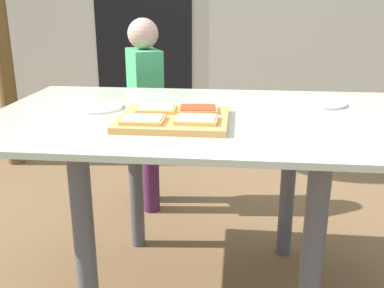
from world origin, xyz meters
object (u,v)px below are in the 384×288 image
cutting_board (174,119)px  dining_table (205,148)px  pizza_slice_far_left (156,109)px  plate_white_left (96,107)px  pizza_slice_far_right (198,109)px  pizza_slice_near_right (196,119)px  pizza_slice_near_left (143,119)px  child_left (145,105)px  plate_white_right (320,103)px

cutting_board → dining_table: bearing=49.7°
pizza_slice_far_left → plate_white_left: pizza_slice_far_left is taller
pizza_slice_far_left → pizza_slice_far_right: same height
pizza_slice_near_right → dining_table: bearing=85.2°
cutting_board → pizza_slice_near_left: (-0.08, -0.08, 0.02)m
pizza_slice_near_right → child_left: (-0.36, 0.94, -0.18)m
cutting_board → plate_white_left: (-0.31, 0.15, -0.01)m
dining_table → child_left: child_left is taller
child_left → plate_white_right: bearing=-35.7°
plate_white_right → pizza_slice_far_right: bearing=-152.0°
pizza_slice_far_right → pizza_slice_near_right: size_ratio=1.05×
plate_white_left → pizza_slice_far_left: bearing=-20.7°
dining_table → pizza_slice_far_left: pizza_slice_far_left is taller
pizza_slice_far_right → child_left: child_left is taller
dining_table → pizza_slice_far_left: 0.23m
pizza_slice_near_left → plate_white_left: 0.33m
cutting_board → plate_white_right: (0.51, 0.31, -0.01)m
pizza_slice_far_left → pizza_slice_near_left: (-0.01, -0.14, 0.00)m
pizza_slice_far_left → pizza_slice_far_right: 0.14m
pizza_slice_far_left → pizza_slice_near_right: bearing=-40.2°
pizza_slice_far_right → plate_white_right: pizza_slice_far_right is taller
pizza_slice_near_left → dining_table: bearing=47.0°
pizza_slice_near_left → plate_white_left: pizza_slice_near_left is taller
pizza_slice_far_left → dining_table: bearing=16.2°
cutting_board → pizza_slice_near_right: 0.10m
pizza_slice_near_right → child_left: bearing=111.1°
pizza_slice_far_right → plate_white_left: pizza_slice_far_right is taller
pizza_slice_far_right → pizza_slice_near_right: bearing=-86.2°
pizza_slice_near_right → pizza_slice_near_left: bearing=-173.9°
plate_white_left → plate_white_right: bearing=10.4°
cutting_board → plate_white_left: size_ratio=1.78×
pizza_slice_near_left → pizza_slice_near_right: 0.16m
plate_white_right → child_left: size_ratio=0.19×
pizza_slice_near_left → pizza_slice_far_right: 0.22m
plate_white_right → pizza_slice_near_left: bearing=-147.0°
pizza_slice_far_left → pizza_slice_near_left: 0.14m
cutting_board → plate_white_right: cutting_board is taller
plate_white_right → child_left: 0.99m
pizza_slice_far_left → child_left: 0.86m
cutting_board → plate_white_right: 0.60m
pizza_slice_far_left → child_left: (-0.21, 0.81, -0.18)m
pizza_slice_far_left → pizza_slice_near_right: (0.15, -0.13, 0.00)m
cutting_board → plate_white_left: bearing=153.6°
dining_table → pizza_slice_near_right: pizza_slice_near_right is taller
plate_white_right → plate_white_left: size_ratio=1.00×
dining_table → pizza_slice_near_right: bearing=-94.8°
pizza_slice_near_left → plate_white_left: size_ratio=0.67×
pizza_slice_near_left → cutting_board: bearing=43.6°
dining_table → pizza_slice_near_right: (-0.01, -0.17, 0.15)m
child_left → cutting_board: bearing=-72.1°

